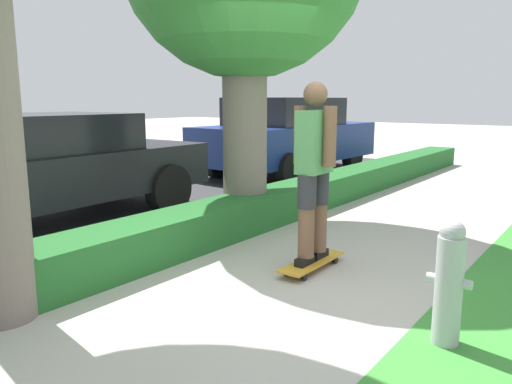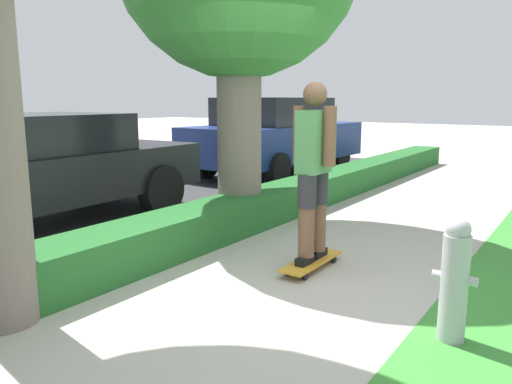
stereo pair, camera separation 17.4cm
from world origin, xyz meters
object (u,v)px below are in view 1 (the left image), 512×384
object	(u,v)px
skater_person	(314,168)
fire_hydrant	(449,283)
parked_car_rear	(288,135)
skateboard	(312,262)
parked_car_middle	(45,165)

from	to	relation	value
skater_person	fire_hydrant	distance (m)	1.71
parked_car_rear	fire_hydrant	world-z (taller)	parked_car_rear
skateboard	fire_hydrant	size ratio (longest dim) A/B	1.02
parked_car_middle	parked_car_rear	bearing A→B (deg)	-2.75
skateboard	parked_car_rear	bearing A→B (deg)	35.30
skateboard	parked_car_rear	world-z (taller)	parked_car_rear
skateboard	parked_car_middle	bearing A→B (deg)	97.46
skateboard	parked_car_rear	xyz separation A→B (m)	(5.05, 3.58, 0.76)
fire_hydrant	skateboard	bearing A→B (deg)	62.63
parked_car_rear	fire_hydrant	size ratio (longest dim) A/B	5.28
skater_person	parked_car_rear	size ratio (longest dim) A/B	0.37
parked_car_rear	skater_person	bearing A→B (deg)	-142.43
fire_hydrant	skater_person	bearing A→B (deg)	62.63
skater_person	fire_hydrant	world-z (taller)	skater_person
parked_car_middle	parked_car_rear	size ratio (longest dim) A/B	0.96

